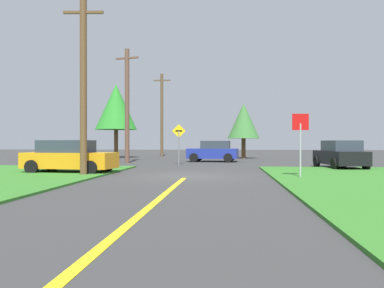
{
  "coord_description": "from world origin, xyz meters",
  "views": [
    {
      "loc": [
        1.82,
        -17.64,
        1.53
      ],
      "look_at": [
        0.04,
        2.22,
        1.43
      ],
      "focal_mm": 37.05,
      "sensor_mm": 36.0,
      "label": 1
    }
  ],
  "objects_px": {
    "stop_sign": "(300,134)",
    "car_on_crossroad": "(340,155)",
    "direction_sign": "(179,140)",
    "parked_car_near_building": "(69,157)",
    "utility_pole_mid": "(127,105)",
    "utility_pole_near": "(83,85)",
    "utility_pole_far": "(162,114)",
    "oak_tree_left": "(244,121)",
    "car_approaching_junction": "(213,151)",
    "pine_tree_center": "(116,107)"
  },
  "relations": [
    {
      "from": "stop_sign",
      "to": "utility_pole_far",
      "type": "bearing_deg",
      "value": -71.82
    },
    {
      "from": "utility_pole_far",
      "to": "utility_pole_near",
      "type": "bearing_deg",
      "value": -88.87
    },
    {
      "from": "direction_sign",
      "to": "car_approaching_junction",
      "type": "bearing_deg",
      "value": 64.66
    },
    {
      "from": "utility_pole_mid",
      "to": "utility_pole_near",
      "type": "bearing_deg",
      "value": -85.58
    },
    {
      "from": "car_approaching_junction",
      "to": "pine_tree_center",
      "type": "xyz_separation_m",
      "value": [
        -9.64,
        6.65,
        4.1
      ]
    },
    {
      "from": "parked_car_near_building",
      "to": "utility_pole_mid",
      "type": "xyz_separation_m",
      "value": [
        0.41,
        9.67,
        3.46
      ]
    },
    {
      "from": "direction_sign",
      "to": "oak_tree_left",
      "type": "height_order",
      "value": "oak_tree_left"
    },
    {
      "from": "utility_pole_far",
      "to": "parked_car_near_building",
      "type": "bearing_deg",
      "value": -91.98
    },
    {
      "from": "car_approaching_junction",
      "to": "direction_sign",
      "type": "height_order",
      "value": "direction_sign"
    },
    {
      "from": "direction_sign",
      "to": "pine_tree_center",
      "type": "bearing_deg",
      "value": 123.77
    },
    {
      "from": "stop_sign",
      "to": "pine_tree_center",
      "type": "height_order",
      "value": "pine_tree_center"
    },
    {
      "from": "utility_pole_far",
      "to": "direction_sign",
      "type": "height_order",
      "value": "utility_pole_far"
    },
    {
      "from": "stop_sign",
      "to": "car_approaching_junction",
      "type": "bearing_deg",
      "value": -77.35
    },
    {
      "from": "direction_sign",
      "to": "utility_pole_mid",
      "type": "bearing_deg",
      "value": 151.96
    },
    {
      "from": "car_on_crossroad",
      "to": "direction_sign",
      "type": "bearing_deg",
      "value": 67.82
    },
    {
      "from": "utility_pole_far",
      "to": "direction_sign",
      "type": "relative_size",
      "value": 3.22
    },
    {
      "from": "car_on_crossroad",
      "to": "car_approaching_junction",
      "type": "height_order",
      "value": "same"
    },
    {
      "from": "stop_sign",
      "to": "utility_pole_far",
      "type": "distance_m",
      "value": 26.7
    },
    {
      "from": "stop_sign",
      "to": "pine_tree_center",
      "type": "distance_m",
      "value": 24.91
    },
    {
      "from": "utility_pole_near",
      "to": "pine_tree_center",
      "type": "height_order",
      "value": "utility_pole_near"
    },
    {
      "from": "utility_pole_near",
      "to": "pine_tree_center",
      "type": "xyz_separation_m",
      "value": [
        -4.27,
        20.13,
        0.8
      ]
    },
    {
      "from": "parked_car_near_building",
      "to": "car_approaching_junction",
      "type": "xyz_separation_m",
      "value": [
        6.64,
        12.05,
        -0.0
      ]
    },
    {
      "from": "stop_sign",
      "to": "utility_pole_mid",
      "type": "relative_size",
      "value": 0.33
    },
    {
      "from": "car_on_crossroad",
      "to": "direction_sign",
      "type": "xyz_separation_m",
      "value": [
        -9.7,
        2.8,
        0.89
      ]
    },
    {
      "from": "stop_sign",
      "to": "direction_sign",
      "type": "distance_m",
      "value": 11.26
    },
    {
      "from": "car_on_crossroad",
      "to": "utility_pole_mid",
      "type": "distance_m",
      "value": 15.04
    },
    {
      "from": "stop_sign",
      "to": "utility_pole_far",
      "type": "relative_size",
      "value": 0.31
    },
    {
      "from": "stop_sign",
      "to": "utility_pole_near",
      "type": "relative_size",
      "value": 0.34
    },
    {
      "from": "utility_pole_far",
      "to": "oak_tree_left",
      "type": "height_order",
      "value": "utility_pole_far"
    },
    {
      "from": "car_on_crossroad",
      "to": "direction_sign",
      "type": "distance_m",
      "value": 10.13
    },
    {
      "from": "car_approaching_junction",
      "to": "utility_pole_far",
      "type": "distance_m",
      "value": 12.76
    },
    {
      "from": "stop_sign",
      "to": "car_on_crossroad",
      "type": "bearing_deg",
      "value": -121.44
    },
    {
      "from": "utility_pole_mid",
      "to": "pine_tree_center",
      "type": "bearing_deg",
      "value": 110.7
    },
    {
      "from": "utility_pole_mid",
      "to": "utility_pole_far",
      "type": "height_order",
      "value": "utility_pole_far"
    },
    {
      "from": "car_on_crossroad",
      "to": "utility_pole_mid",
      "type": "bearing_deg",
      "value": 64.07
    },
    {
      "from": "parked_car_near_building",
      "to": "utility_pole_near",
      "type": "height_order",
      "value": "utility_pole_near"
    },
    {
      "from": "car_approaching_junction",
      "to": "utility_pole_mid",
      "type": "height_order",
      "value": "utility_pole_mid"
    },
    {
      "from": "utility_pole_near",
      "to": "utility_pole_mid",
      "type": "relative_size",
      "value": 0.96
    },
    {
      "from": "oak_tree_left",
      "to": "car_approaching_junction",
      "type": "bearing_deg",
      "value": -112.37
    },
    {
      "from": "direction_sign",
      "to": "oak_tree_left",
      "type": "xyz_separation_m",
      "value": [
        4.73,
        10.81,
        1.78
      ]
    },
    {
      "from": "car_approaching_junction",
      "to": "oak_tree_left",
      "type": "relative_size",
      "value": 0.79
    },
    {
      "from": "utility_pole_near",
      "to": "utility_pole_mid",
      "type": "xyz_separation_m",
      "value": [
        -0.86,
        11.11,
        0.15
      ]
    },
    {
      "from": "pine_tree_center",
      "to": "car_on_crossroad",
      "type": "bearing_deg",
      "value": -39.16
    },
    {
      "from": "utility_pole_mid",
      "to": "oak_tree_left",
      "type": "xyz_separation_m",
      "value": [
        8.81,
        8.64,
        -0.79
      ]
    },
    {
      "from": "stop_sign",
      "to": "car_on_crossroad",
      "type": "xyz_separation_m",
      "value": [
        3.42,
        6.55,
        -1.08
      ]
    },
    {
      "from": "utility_pole_near",
      "to": "stop_sign",
      "type": "bearing_deg",
      "value": -2.52
    },
    {
      "from": "stop_sign",
      "to": "utility_pole_far",
      "type": "xyz_separation_m",
      "value": [
        -9.97,
        24.63,
        2.61
      ]
    },
    {
      "from": "car_on_crossroad",
      "to": "parked_car_near_building",
      "type": "bearing_deg",
      "value": 102.25
    },
    {
      "from": "parked_car_near_building",
      "to": "car_on_crossroad",
      "type": "relative_size",
      "value": 1.03
    },
    {
      "from": "parked_car_near_building",
      "to": "oak_tree_left",
      "type": "height_order",
      "value": "oak_tree_left"
    }
  ]
}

